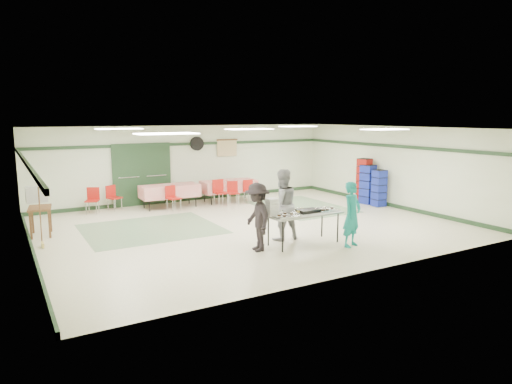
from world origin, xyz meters
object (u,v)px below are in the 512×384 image
dining_table_a (229,186)px  dining_table_b (170,191)px  office_printer (36,194)px  chair_c (249,189)px  chair_loose_a (113,195)px  crate_stack_red (364,181)px  crate_stack_blue_a (379,188)px  broom (40,216)px  chair_a (233,190)px  chair_d (172,196)px  volunteer_grey (282,205)px  chair_b (219,190)px  volunteer_teal (352,214)px  crate_stack_blue_b (368,184)px  chair_loose_b (93,198)px  volunteer_dark (257,217)px  serving_table (304,215)px  printer_table (40,211)px

dining_table_a → dining_table_b: 2.20m
office_printer → chair_c: bearing=3.9°
dining_table_b → chair_loose_a: 1.83m
chair_loose_a → crate_stack_red: bearing=-48.6°
crate_stack_blue_a → office_printer: crate_stack_blue_a is taller
chair_loose_a → broom: broom is taller
chair_a → chair_d: (-2.19, 0.00, 0.01)m
volunteer_grey → chair_b: bearing=-93.2°
volunteer_teal → crate_stack_blue_b: (4.06, 3.78, -0.08)m
volunteer_teal → chair_a: size_ratio=1.89×
chair_loose_b → crate_stack_red: (8.63, -2.86, 0.28)m
chair_d → volunteer_dark: bearing=-104.7°
serving_table → chair_b: bearing=86.1°
chair_a → chair_b: bearing=-166.1°
chair_c → dining_table_b: bearing=169.0°
dining_table_a → chair_d: (-2.32, -0.57, -0.07)m
printer_table → volunteer_teal: bearing=-29.4°
dining_table_a → crate_stack_red: 4.78m
volunteer_dark → printer_table: size_ratio=1.76×
serving_table → chair_loose_a: chair_loose_a is taller
volunteer_teal → chair_a: volunteer_teal is taller
serving_table → chair_a: (0.78, 5.26, -0.22)m
volunteer_teal → volunteer_grey: size_ratio=0.87×
volunteer_teal → crate_stack_blue_a: size_ratio=1.23×
volunteer_teal → crate_stack_red: crate_stack_red is taller
dining_table_a → office_printer: (-6.29, -1.04, 0.38)m
chair_a → crate_stack_blue_b: 4.70m
dining_table_a → printer_table: bearing=-161.7°
crate_stack_blue_b → office_printer: bearing=170.4°
dining_table_a → crate_stack_red: bearing=-31.0°
volunteer_grey → crate_stack_blue_a: 5.51m
crate_stack_red → chair_c: bearing=150.1°
serving_table → chair_a: 5.32m
serving_table → office_printer: 7.21m
crate_stack_red → crate_stack_blue_b: size_ratio=1.15×
chair_c → chair_loose_b: bearing=171.5°
volunteer_teal → chair_b: 6.03m
volunteer_teal → chair_b: (-0.59, 5.99, -0.21)m
serving_table → chair_loose_b: 7.15m
printer_table → office_printer: bearing=97.5°
dining_table_a → broom: broom is taller
chair_c → crate_stack_blue_b: bearing=-31.4°
chair_loose_a → chair_b: bearing=-44.9°
volunteer_dark → crate_stack_red: crate_stack_red is taller
crate_stack_blue_b → crate_stack_red: bearing=90.0°
dining_table_b → crate_stack_blue_a: size_ratio=1.54×
broom → crate_stack_blue_a: bearing=-10.8°
chair_a → broom: (-6.24, -2.43, 0.24)m
volunteer_teal → chair_loose_b: 8.22m
volunteer_grey → broom: bearing=-20.2°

